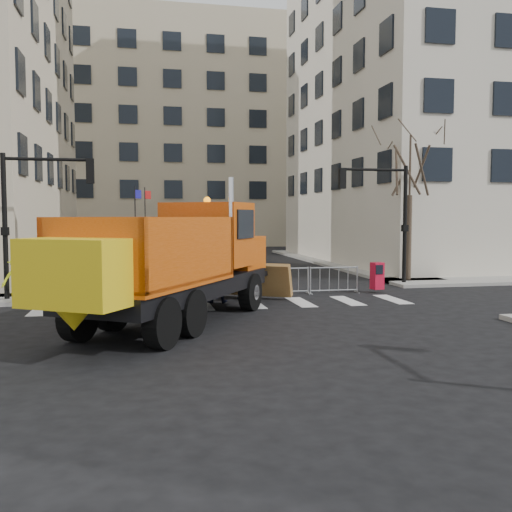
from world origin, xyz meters
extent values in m
plane|color=black|center=(0.00, 0.00, 0.00)|extent=(120.00, 120.00, 0.00)
cube|color=gray|center=(0.00, 8.50, 0.07)|extent=(64.00, 5.00, 0.15)
cube|color=beige|center=(20.00, 22.00, 16.00)|extent=(22.00, 22.00, 32.00)
cube|color=#B7A98C|center=(0.00, 52.00, 12.00)|extent=(30.00, 18.00, 24.00)
cylinder|color=black|center=(-8.00, 7.50, 2.70)|extent=(0.18, 0.18, 5.40)
cylinder|color=black|center=(8.50, 9.50, 2.70)|extent=(0.18, 0.18, 5.40)
cube|color=black|center=(-2.20, 2.17, 1.08)|extent=(6.48, 8.33, 0.51)
cylinder|color=black|center=(-1.68, 5.31, 0.62)|extent=(0.99, 1.27, 1.25)
cylinder|color=black|center=(0.35, 4.07, 0.62)|extent=(0.99, 1.27, 1.25)
cylinder|color=black|center=(-3.99, 1.54, 0.62)|extent=(0.99, 1.27, 1.25)
cylinder|color=black|center=(-1.95, 0.29, 0.62)|extent=(0.99, 1.27, 1.25)
cylinder|color=black|center=(-4.76, 0.28, 0.62)|extent=(0.99, 1.27, 1.25)
cylinder|color=black|center=(-2.72, -0.96, 0.62)|extent=(0.99, 1.27, 1.25)
cube|color=#C54B0A|center=(-0.31, 5.27, 1.87)|extent=(2.98, 2.79, 1.13)
cube|color=#C54B0A|center=(-1.08, 4.01, 2.55)|extent=(3.17, 2.91, 2.04)
cylinder|color=silver|center=(-0.51, 2.67, 2.95)|extent=(0.16, 0.16, 2.72)
cube|color=#C54B0A|center=(-3.03, 0.82, 2.27)|extent=(5.02, 5.74, 1.87)
cube|color=yellow|center=(-4.63, -1.80, 1.93)|extent=(2.53, 2.15, 1.47)
cube|color=brown|center=(0.69, 6.92, 0.74)|extent=(3.44, 2.45, 1.27)
imported|color=black|center=(-0.62, 7.00, 1.03)|extent=(0.88, 0.74, 2.06)
imported|color=black|center=(-0.61, 6.03, 1.00)|extent=(1.11, 0.94, 2.00)
imported|color=black|center=(0.58, 6.72, 0.93)|extent=(0.75, 1.17, 1.86)
imported|color=#C9DC19|center=(-7.50, 6.80, 0.94)|extent=(1.16, 0.89, 1.58)
cube|color=red|center=(6.27, 7.36, 0.70)|extent=(0.52, 0.48, 1.10)
camera|label=1|loc=(-3.18, -14.42, 3.14)|focal=40.00mm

